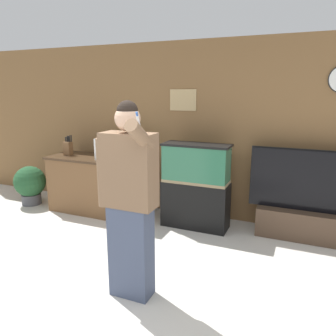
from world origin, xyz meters
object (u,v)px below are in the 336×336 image
Objects in this scene: microwave at (115,149)px; potted_plant at (30,183)px; counter_island at (100,185)px; tv_on_stand at (311,214)px; knife_block at (68,148)px; aquarium_on_stand at (196,186)px; person_standing at (129,200)px.

microwave reaches higher than potted_plant.
potted_plant is at bearing -172.61° from counter_island.
counter_island is at bearing -175.59° from tv_on_stand.
counter_island is 0.79m from knife_block.
potted_plant is at bearing -173.77° from microwave.
potted_plant is at bearing -175.99° from aquarium_on_stand.
microwave is 0.29× the size of tv_on_stand.
knife_block is at bearing 140.81° from person_standing.
knife_block is 2.18m from aquarium_on_stand.
counter_island is 3.46× the size of microwave.
microwave is 0.26× the size of person_standing.
aquarium_on_stand is (1.58, 0.03, 0.15)m from counter_island.
potted_plant is at bearing -168.49° from knife_block.
person_standing is (2.09, -1.71, -0.05)m from knife_block.
microwave is at bearing 6.23° from potted_plant.
tv_on_stand is at bearing 7.74° from aquarium_on_stand.
microwave is at bearing 1.63° from knife_block.
aquarium_on_stand is 0.66× the size of person_standing.
aquarium_on_stand is at bearing 88.36° from person_standing.
knife_block reaches higher than potted_plant.
microwave reaches higher than tv_on_stand.
tv_on_stand is 2.58m from person_standing.
knife_block is at bearing 11.51° from potted_plant.
counter_island is at bearing 131.51° from person_standing.
microwave is 2.88m from tv_on_stand.
person_standing is at bearing -39.19° from knife_block.
potted_plant is (-4.38, -0.41, 0.02)m from tv_on_stand.
aquarium_on_stand is 1.79m from person_standing.
counter_island is 2.36m from person_standing.
microwave is at bearing 125.47° from person_standing.
microwave is (0.29, 0.01, 0.60)m from counter_island.
tv_on_stand is at bearing 4.41° from counter_island.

